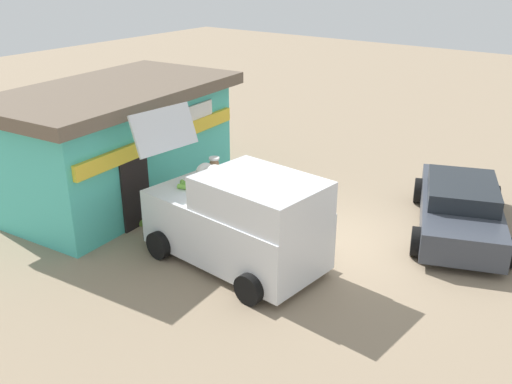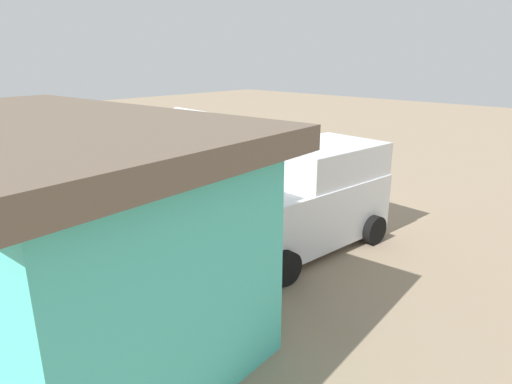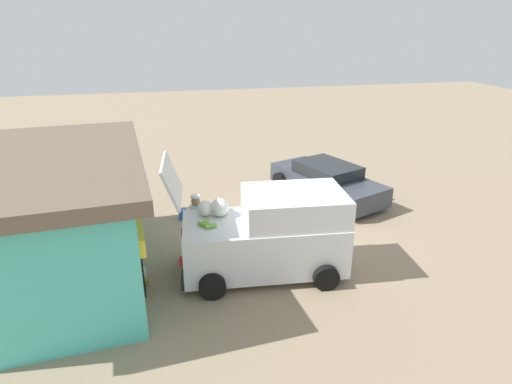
# 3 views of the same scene
# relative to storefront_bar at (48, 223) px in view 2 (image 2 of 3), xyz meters

# --- Properties ---
(ground_plane) EXTENTS (60.00, 60.00, 0.00)m
(ground_plane) POSITION_rel_storefront_bar_xyz_m (1.31, -6.03, -1.59)
(ground_plane) COLOR gray
(storefront_bar) EXTENTS (6.90, 4.24, 3.09)m
(storefront_bar) POSITION_rel_storefront_bar_xyz_m (0.00, 0.00, 0.00)
(storefront_bar) COLOR #4CC6B7
(storefront_bar) RESTS_ON ground_plane
(delivery_van) EXTENTS (2.52, 4.42, 3.02)m
(delivery_van) POSITION_rel_storefront_bar_xyz_m (-0.91, -4.77, -0.55)
(delivery_van) COLOR silver
(delivery_van) RESTS_ON ground_plane
(parked_sedan) EXTENTS (4.80, 3.28, 1.26)m
(parked_sedan) POSITION_rel_storefront_bar_xyz_m (3.43, -8.05, -0.98)
(parked_sedan) COLOR #383D47
(parked_sedan) RESTS_ON ground_plane
(vendor_standing) EXTENTS (0.43, 0.54, 1.74)m
(vendor_standing) POSITION_rel_storefront_bar_xyz_m (0.29, -3.09, -0.59)
(vendor_standing) COLOR #726047
(vendor_standing) RESTS_ON ground_plane
(customer_bending) EXTENTS (0.79, 0.65, 1.33)m
(customer_bending) POSITION_rel_storefront_bar_xyz_m (-1.22, -3.05, -0.76)
(customer_bending) COLOR #4C4C51
(customer_bending) RESTS_ON ground_plane
(unloaded_banana_pile) EXTENTS (0.91, 0.81, 0.45)m
(unloaded_banana_pile) POSITION_rel_storefront_bar_xyz_m (-0.63, -1.45, -1.38)
(unloaded_banana_pile) COLOR silver
(unloaded_banana_pile) RESTS_ON ground_plane
(paint_bucket) EXTENTS (0.33, 0.33, 0.33)m
(paint_bucket) POSITION_rel_storefront_bar_xyz_m (2.70, -2.89, -1.42)
(paint_bucket) COLOR blue
(paint_bucket) RESTS_ON ground_plane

